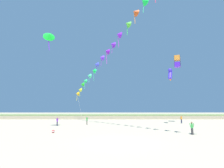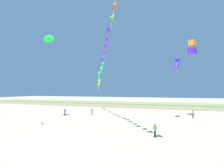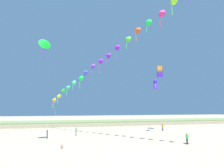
# 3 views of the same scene
# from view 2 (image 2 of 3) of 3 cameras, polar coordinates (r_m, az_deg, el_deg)

# --- Properties ---
(ground_plane) EXTENTS (240.00, 240.00, 0.00)m
(ground_plane) POSITION_cam_2_polar(r_m,az_deg,el_deg) (19.38, -15.91, -17.39)
(ground_plane) COLOR tan
(dune_ridge) EXTENTS (120.00, 13.20, 1.25)m
(dune_ridge) POSITION_cam_2_polar(r_m,az_deg,el_deg) (56.88, 9.22, -6.72)
(dune_ridge) COLOR tan
(dune_ridge) RESTS_ON ground
(person_near_left) EXTENTS (0.51, 0.27, 1.50)m
(person_near_left) POSITION_cam_2_polar(r_m,az_deg,el_deg) (20.22, 13.83, -14.24)
(person_near_left) COLOR black
(person_near_left) RESTS_ON ground
(person_near_right) EXTENTS (0.40, 0.50, 1.61)m
(person_near_right) POSITION_cam_2_polar(r_m,az_deg,el_deg) (35.92, 24.90, -8.69)
(person_near_right) COLOR #282D4C
(person_near_right) RESTS_ON ground
(person_mid_center) EXTENTS (0.27, 0.51, 1.50)m
(person_mid_center) POSITION_cam_2_polar(r_m,az_deg,el_deg) (37.17, -15.16, -8.69)
(person_mid_center) COLOR #282D4C
(person_mid_center) RESTS_ON ground
(person_far_left) EXTENTS (0.32, 0.50, 1.53)m
(person_far_left) POSITION_cam_2_polar(r_m,az_deg,el_deg) (36.79, -6.54, -8.79)
(person_far_left) COLOR #726656
(person_far_left) RESTS_ON ground
(kite_banner_string) EXTENTS (20.35, 36.15, 22.40)m
(kite_banner_string) POSITION_cam_2_polar(r_m,az_deg,el_deg) (32.11, -1.77, 14.88)
(kite_banner_string) COLOR gold
(large_kite_low_lead) EXTENTS (2.22, 1.96, 3.46)m
(large_kite_low_lead) POSITION_cam_2_polar(r_m,az_deg,el_deg) (35.15, -20.03, 13.99)
(large_kite_low_lead) COLOR #18EE31
(large_kite_mid_trail) EXTENTS (1.64, 1.64, 2.62)m
(large_kite_mid_trail) POSITION_cam_2_polar(r_m,az_deg,el_deg) (37.53, 24.71, 10.89)
(large_kite_mid_trail) COLOR #5123D3
(large_kite_high_solo) EXTENTS (1.37, 1.70, 2.66)m
(large_kite_high_solo) POSITION_cam_2_polar(r_m,az_deg,el_deg) (33.78, 20.49, 6.25)
(large_kite_high_solo) COLOR #412DE5
(beach_ball) EXTENTS (0.36, 0.36, 0.36)m
(beach_ball) POSITION_cam_2_polar(r_m,az_deg,el_deg) (29.05, -21.81, -11.81)
(beach_ball) COLOR red
(beach_ball) RESTS_ON ground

